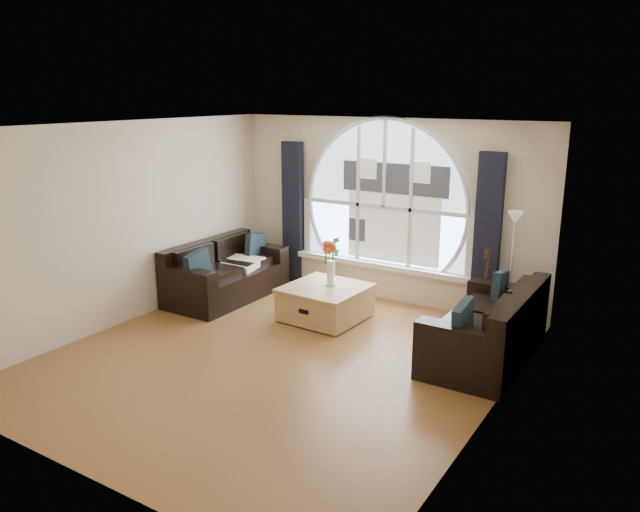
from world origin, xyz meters
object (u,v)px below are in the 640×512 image
at_px(sofa_left, 227,272).
at_px(coffee_chest, 325,301).
at_px(guitar, 487,286).
at_px(floor_lamp, 511,272).
at_px(sofa_right, 485,326).
at_px(potted_plant, 336,246).
at_px(vase_flowers, 331,258).

xyz_separation_m(sofa_left, coffee_chest, (1.76, 0.01, -0.15)).
relative_size(coffee_chest, guitar, 0.98).
bearing_deg(floor_lamp, sofa_right, -89.03).
relative_size(sofa_right, coffee_chest, 1.89).
bearing_deg(guitar, sofa_left, -150.61).
height_order(coffee_chest, guitar, guitar).
height_order(sofa_right, potted_plant, potted_plant).
height_order(sofa_right, guitar, guitar).
bearing_deg(vase_flowers, sofa_left, -176.69).
bearing_deg(sofa_left, floor_lamp, 12.71).
height_order(sofa_left, coffee_chest, sofa_left).
distance_m(sofa_left, sofa_right, 4.04).
xyz_separation_m(coffee_chest, guitar, (1.92, 1.02, 0.28)).
bearing_deg(guitar, floor_lamp, -3.59).
bearing_deg(potted_plant, floor_lamp, -6.75).
xyz_separation_m(sofa_left, potted_plant, (1.19, 1.26, 0.30)).
height_order(coffee_chest, vase_flowers, vase_flowers).
relative_size(coffee_chest, potted_plant, 3.45).
height_order(sofa_left, potted_plant, potted_plant).
bearing_deg(potted_plant, sofa_left, -133.41).
distance_m(coffee_chest, vase_flowers, 0.61).
height_order(floor_lamp, potted_plant, floor_lamp).
relative_size(sofa_left, guitar, 1.82).
distance_m(guitar, potted_plant, 2.51).
bearing_deg(guitar, vase_flowers, -140.23).
distance_m(sofa_left, guitar, 3.83).
xyz_separation_m(sofa_right, floor_lamp, (-0.02, 1.04, 0.40)).
bearing_deg(floor_lamp, coffee_chest, -157.95).
xyz_separation_m(vase_flowers, floor_lamp, (2.23, 0.82, -0.06)).
bearing_deg(sofa_right, guitar, 107.12).
distance_m(sofa_right, potted_plant, 3.17).
bearing_deg(floor_lamp, sofa_left, -167.07).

